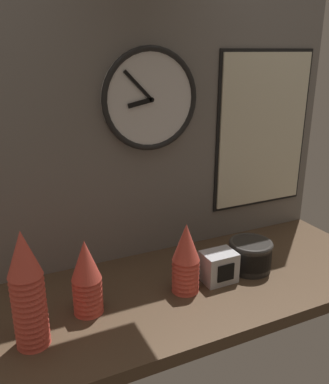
{
  "coord_description": "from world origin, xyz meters",
  "views": [
    {
      "loc": [
        -0.47,
        -1.01,
        0.72
      ],
      "look_at": [
        0.03,
        0.04,
        0.31
      ],
      "focal_mm": 38.0,
      "sensor_mm": 36.0,
      "label": 1
    }
  ],
  "objects_px": {
    "wall_clock": "(150,99)",
    "menu_board": "(263,131)",
    "napkin_dispenser": "(219,267)",
    "cup_stack_center_right": "(186,258)",
    "cup_stack_left": "(27,290)",
    "cup_stack_center_left": "(87,277)",
    "bowl_stack_right": "(250,254)"
  },
  "relations": [
    {
      "from": "cup_stack_center_right",
      "to": "menu_board",
      "type": "height_order",
      "value": "menu_board"
    },
    {
      "from": "bowl_stack_right",
      "to": "wall_clock",
      "type": "bearing_deg",
      "value": 136.54
    },
    {
      "from": "cup_stack_center_left",
      "to": "menu_board",
      "type": "distance_m",
      "value": 0.88
    },
    {
      "from": "wall_clock",
      "to": "menu_board",
      "type": "height_order",
      "value": "wall_clock"
    },
    {
      "from": "cup_stack_left",
      "to": "wall_clock",
      "type": "height_order",
      "value": "wall_clock"
    },
    {
      "from": "cup_stack_center_left",
      "to": "cup_stack_center_right",
      "type": "height_order",
      "value": "same"
    },
    {
      "from": "cup_stack_left",
      "to": "napkin_dispenser",
      "type": "distance_m",
      "value": 0.61
    },
    {
      "from": "wall_clock",
      "to": "napkin_dispenser",
      "type": "bearing_deg",
      "value": -65.38
    },
    {
      "from": "bowl_stack_right",
      "to": "napkin_dispenser",
      "type": "xyz_separation_m",
      "value": [
        -0.14,
        -0.02,
        -0.0
      ]
    },
    {
      "from": "cup_stack_center_right",
      "to": "menu_board",
      "type": "bearing_deg",
      "value": 30.09
    },
    {
      "from": "cup_stack_center_right",
      "to": "menu_board",
      "type": "distance_m",
      "value": 0.64
    },
    {
      "from": "cup_stack_left",
      "to": "bowl_stack_right",
      "type": "bearing_deg",
      "value": 5.91
    },
    {
      "from": "bowl_stack_right",
      "to": "wall_clock",
      "type": "distance_m",
      "value": 0.62
    },
    {
      "from": "cup_stack_left",
      "to": "cup_stack_center_right",
      "type": "relative_size",
      "value": 1.41
    },
    {
      "from": "cup_stack_center_left",
      "to": "menu_board",
      "type": "bearing_deg",
      "value": 18.15
    },
    {
      "from": "cup_stack_center_right",
      "to": "menu_board",
      "type": "xyz_separation_m",
      "value": [
        0.48,
        0.28,
        0.31
      ]
    },
    {
      "from": "cup_stack_center_right",
      "to": "wall_clock",
      "type": "height_order",
      "value": "wall_clock"
    },
    {
      "from": "cup_stack_center_left",
      "to": "cup_stack_left",
      "type": "distance_m",
      "value": 0.19
    },
    {
      "from": "cup_stack_center_left",
      "to": "napkin_dispenser",
      "type": "bearing_deg",
      "value": -2.16
    },
    {
      "from": "cup_stack_left",
      "to": "cup_stack_center_left",
      "type": "bearing_deg",
      "value": 23.88
    },
    {
      "from": "menu_board",
      "to": "cup_stack_center_left",
      "type": "bearing_deg",
      "value": -161.85
    },
    {
      "from": "bowl_stack_right",
      "to": "menu_board",
      "type": "bearing_deg",
      "value": 49.41
    },
    {
      "from": "cup_stack_center_left",
      "to": "bowl_stack_right",
      "type": "xyz_separation_m",
      "value": [
        0.57,
        0.0,
        -0.06
      ]
    },
    {
      "from": "bowl_stack_right",
      "to": "cup_stack_left",
      "type": "bearing_deg",
      "value": -174.09
    },
    {
      "from": "cup_stack_center_right",
      "to": "napkin_dispenser",
      "type": "relative_size",
      "value": 2.09
    },
    {
      "from": "menu_board",
      "to": "wall_clock",
      "type": "bearing_deg",
      "value": -178.94
    },
    {
      "from": "cup_stack_center_right",
      "to": "bowl_stack_right",
      "type": "height_order",
      "value": "cup_stack_center_right"
    },
    {
      "from": "cup_stack_left",
      "to": "menu_board",
      "type": "height_order",
      "value": "menu_board"
    },
    {
      "from": "napkin_dispenser",
      "to": "cup_stack_left",
      "type": "bearing_deg",
      "value": -174.55
    },
    {
      "from": "napkin_dispenser",
      "to": "wall_clock",
      "type": "bearing_deg",
      "value": 114.62
    },
    {
      "from": "cup_stack_center_left",
      "to": "cup_stack_center_right",
      "type": "bearing_deg",
      "value": -4.0
    },
    {
      "from": "menu_board",
      "to": "napkin_dispenser",
      "type": "xyz_separation_m",
      "value": [
        -0.36,
        -0.27,
        -0.37
      ]
    }
  ]
}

